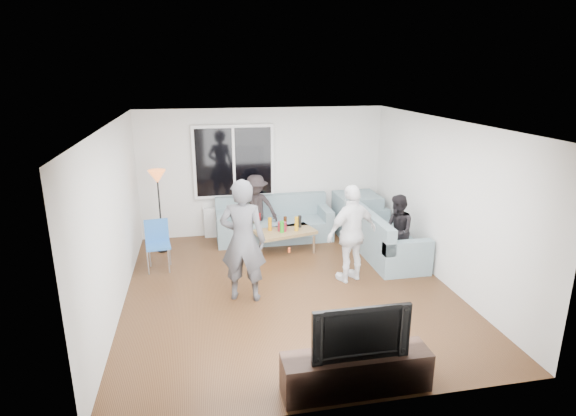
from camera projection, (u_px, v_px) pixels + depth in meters
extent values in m
cube|color=#56351C|center=(289.00, 290.00, 7.35)|extent=(5.00, 5.50, 0.04)
cube|color=white|center=(289.00, 121.00, 6.59)|extent=(5.00, 5.50, 0.04)
cube|color=silver|center=(263.00, 172.00, 9.58)|extent=(5.00, 0.04, 2.60)
cube|color=silver|center=(347.00, 294.00, 4.37)|extent=(5.00, 0.04, 2.60)
cube|color=silver|center=(113.00, 220.00, 6.51)|extent=(0.04, 5.50, 2.60)
cube|color=silver|center=(443.00, 201.00, 7.44)|extent=(0.04, 5.50, 2.60)
cube|color=white|center=(234.00, 162.00, 9.32)|extent=(1.62, 0.06, 1.47)
cube|color=black|center=(234.00, 162.00, 9.28)|extent=(1.50, 0.02, 1.35)
cube|color=white|center=(234.00, 162.00, 9.27)|extent=(0.05, 0.03, 1.35)
cube|color=silver|center=(236.00, 221.00, 9.64)|extent=(1.30, 0.12, 0.62)
imported|color=#2B6C30|center=(244.00, 199.00, 9.51)|extent=(0.22, 0.20, 0.33)
imported|color=silver|center=(221.00, 203.00, 9.44)|extent=(0.23, 0.23, 0.19)
cube|color=slate|center=(357.00, 214.00, 9.71)|extent=(0.85, 0.85, 0.85)
cube|color=gold|center=(249.00, 217.00, 9.24)|extent=(0.39, 0.33, 0.14)
cube|color=maroon|center=(252.00, 215.00, 9.33)|extent=(0.43, 0.39, 0.13)
cube|color=#9C824B|center=(285.00, 240.00, 8.86)|extent=(1.21, 0.85, 0.40)
cylinder|color=maroon|center=(282.00, 226.00, 8.76)|extent=(0.17, 0.17, 0.17)
imported|color=#46464A|center=(243.00, 241.00, 6.78)|extent=(0.77, 0.61, 1.85)
imported|color=white|center=(352.00, 234.00, 7.44)|extent=(1.02, 0.68, 1.61)
imported|color=black|center=(397.00, 231.00, 8.06)|extent=(0.56, 0.68, 1.27)
imported|color=black|center=(256.00, 208.00, 9.27)|extent=(0.98, 0.76, 1.34)
cube|color=#302018|center=(356.00, 372.00, 4.97)|extent=(1.60, 0.40, 0.44)
imported|color=black|center=(358.00, 329.00, 4.82)|extent=(1.04, 0.14, 0.60)
cylinder|color=#C97E0B|center=(270.00, 224.00, 8.76)|extent=(0.07, 0.07, 0.25)
cylinder|color=#219D1C|center=(282.00, 227.00, 8.66)|extent=(0.08, 0.08, 0.23)
cylinder|color=orange|center=(296.00, 224.00, 8.74)|extent=(0.07, 0.07, 0.28)
cylinder|color=black|center=(300.00, 221.00, 8.94)|extent=(0.07, 0.07, 0.24)
cylinder|color=#331A0B|center=(285.00, 222.00, 8.94)|extent=(0.07, 0.07, 0.22)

